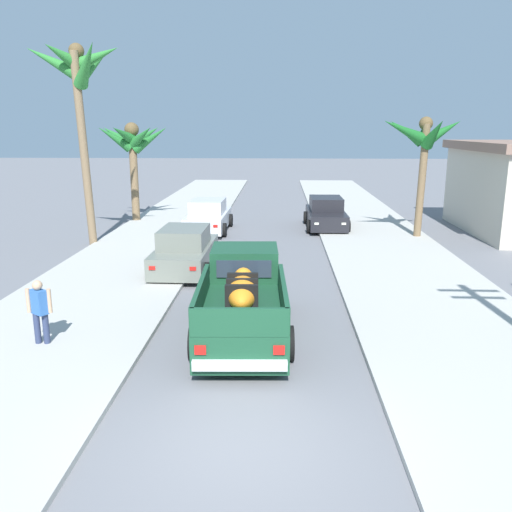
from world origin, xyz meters
The scene contains 13 objects.
ground_plane centered at (0.00, 0.00, 0.00)m, with size 160.00×160.00×0.00m, color slate.
sidewalk_left centered at (-4.85, 12.00, 0.06)m, with size 4.85×60.00×0.12m, color #B2AFA8.
sidewalk_right centered at (4.85, 12.00, 0.06)m, with size 4.85×60.00×0.12m, color #B2AFA8.
curb_left centered at (-3.83, 12.00, 0.05)m, with size 0.16×60.00×0.10m, color silver.
curb_right centered at (3.83, 12.00, 0.05)m, with size 0.16×60.00×0.10m, color silver.
pickup_truck centered at (-0.29, 4.74, 0.81)m, with size 2.37×5.28×1.80m.
car_left_near centered at (-2.83, 17.51, 0.71)m, with size 2.09×4.29×1.54m.
car_right_near centered at (-2.69, 10.31, 0.71)m, with size 2.06×4.28×1.54m.
car_left_mid centered at (2.86, 18.57, 0.71)m, with size 2.05×4.27×1.54m.
palm_tree_left_fore centered at (-7.32, 14.02, 6.74)m, with size 3.81×3.50×8.11m.
palm_tree_right_fore centered at (-6.97, 19.90, 4.14)m, with size 3.92×3.26×5.13m.
palm_tree_left_mid centered at (6.62, 16.10, 4.41)m, with size 3.84×3.31×5.40m.
pedestrian centered at (-4.75, 3.60, 0.91)m, with size 0.57×0.40×1.59m.
Camera 1 is at (0.55, -7.26, 4.84)m, focal length 36.95 mm.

